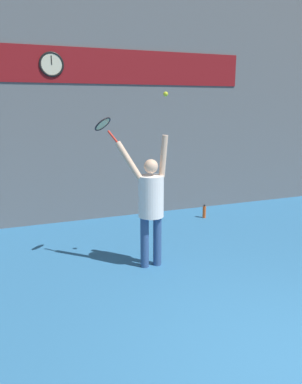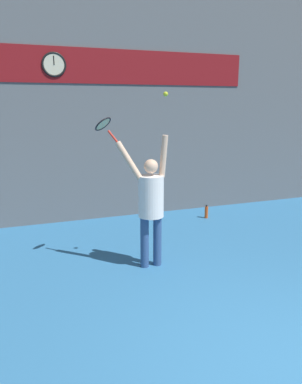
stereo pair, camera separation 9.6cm
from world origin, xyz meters
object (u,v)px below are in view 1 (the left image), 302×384
at_px(scoreboard_clock, 52,64).
at_px(tennis_player, 151,201).
at_px(tennis_racket, 104,125).
at_px(water_bottle, 204,212).
at_px(tennis_ball, 166,94).

relative_size(scoreboard_clock, tennis_player, 0.23).
relative_size(tennis_player, tennis_racket, 5.37).
relative_size(scoreboard_clock, water_bottle, 1.59).
bearing_deg(water_bottle, tennis_player, -136.21).
xyz_separation_m(tennis_player, tennis_racket, (-0.60, 0.39, 1.12)).
distance_m(tennis_player, water_bottle, 2.96).
bearing_deg(tennis_racket, water_bottle, 30.70).
bearing_deg(tennis_ball, scoreboard_clock, 113.11).
distance_m(scoreboard_clock, tennis_racket, 2.61).
distance_m(tennis_racket, tennis_ball, 1.03).
bearing_deg(scoreboard_clock, water_bottle, -14.42).
xyz_separation_m(tennis_racket, tennis_ball, (0.79, -0.49, 0.45)).
bearing_deg(scoreboard_clock, tennis_ball, -66.89).
bearing_deg(water_bottle, tennis_racket, -149.30).
height_order(tennis_player, water_bottle, tennis_player).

